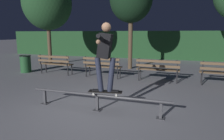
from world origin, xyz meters
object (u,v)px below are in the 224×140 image
at_px(skateboard, 105,92).
at_px(park_bench_right_center, 158,68).
at_px(park_bench_leftmost, 55,62).
at_px(park_bench_left_center, 102,65).
at_px(trash_can, 26,64).
at_px(grind_rail, 97,98).
at_px(tree_far_left, 47,3).
at_px(skateboarder, 105,51).

relative_size(skateboard, park_bench_right_center, 0.50).
bearing_deg(park_bench_leftmost, park_bench_left_center, 0.00).
bearing_deg(trash_can, park_bench_leftmost, 1.42).
bearing_deg(park_bench_right_center, grind_rail, -107.13).
height_order(grind_rail, park_bench_left_center, park_bench_left_center).
height_order(park_bench_leftmost, park_bench_left_center, same).
relative_size(grind_rail, trash_can, 4.34).
height_order(skateboard, trash_can, trash_can).
bearing_deg(grind_rail, trash_can, 146.19).
distance_m(grind_rail, park_bench_right_center, 3.58).
xyz_separation_m(grind_rail, tree_far_left, (-5.39, 5.80, 3.18)).
height_order(skateboard, park_bench_leftmost, park_bench_leftmost).
relative_size(grind_rail, tree_far_left, 0.69).
bearing_deg(park_bench_leftmost, skateboard, -43.03).
relative_size(skateboard, skateboarder, 0.51).
distance_m(skateboarder, park_bench_leftmost, 5.09).
distance_m(park_bench_left_center, trash_can, 3.85).
bearing_deg(park_bench_leftmost, tree_far_left, 129.14).
bearing_deg(tree_far_left, park_bench_right_center, -20.28).
height_order(park_bench_leftmost, trash_can, park_bench_leftmost).
height_order(park_bench_right_center, tree_far_left, tree_far_left).
relative_size(park_bench_leftmost, trash_can, 2.02).
distance_m(park_bench_left_center, tree_far_left, 5.65).
distance_m(skateboard, skateboarder, 0.94).
bearing_deg(park_bench_left_center, skateboard, -67.62).
distance_m(skateboarder, park_bench_left_center, 3.80).
relative_size(park_bench_left_center, park_bench_right_center, 1.00).
bearing_deg(park_bench_left_center, trash_can, -179.41).
distance_m(grind_rail, skateboarder, 1.13).
height_order(grind_rail, skateboard, skateboard).
bearing_deg(park_bench_left_center, tree_far_left, 150.40).
distance_m(skateboard, park_bench_leftmost, 5.01).
relative_size(park_bench_leftmost, park_bench_left_center, 1.00).
xyz_separation_m(skateboarder, tree_far_left, (-5.60, 5.80, 2.07)).
xyz_separation_m(park_bench_leftmost, tree_far_left, (-1.94, 2.38, 2.95)).
bearing_deg(park_bench_left_center, skateboarder, -67.58).
bearing_deg(trash_can, tree_far_left, 98.18).
xyz_separation_m(grind_rail, park_bench_right_center, (1.05, 3.42, 0.23)).
height_order(skateboarder, tree_far_left, tree_far_left).
bearing_deg(trash_can, grind_rail, -33.81).
height_order(skateboarder, park_bench_leftmost, skateboarder).
bearing_deg(park_bench_leftmost, trash_can, -178.58).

